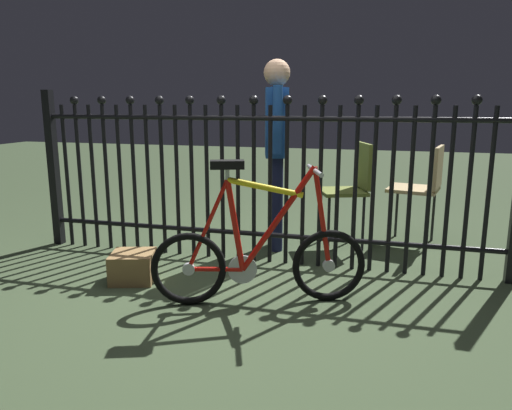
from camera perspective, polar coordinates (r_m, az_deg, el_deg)
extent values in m
plane|color=#37462D|center=(3.29, -2.80, -10.01)|extent=(20.00, 20.00, 0.00)
cylinder|color=black|center=(4.55, -22.53, 3.15)|extent=(0.03, 0.03, 1.21)
sphere|color=black|center=(4.50, -23.19, 11.21)|extent=(0.07, 0.07, 0.07)
cylinder|color=black|center=(4.47, -21.23, 3.12)|extent=(0.03, 0.03, 1.21)
cylinder|color=black|center=(4.40, -19.89, 3.08)|extent=(0.03, 0.03, 1.21)
sphere|color=black|center=(4.35, -20.50, 11.42)|extent=(0.07, 0.07, 0.07)
cylinder|color=black|center=(4.32, -18.50, 3.04)|extent=(0.03, 0.03, 1.21)
cylinder|color=black|center=(4.26, -17.06, 3.00)|extent=(0.03, 0.03, 1.21)
sphere|color=black|center=(4.21, -17.61, 11.61)|extent=(0.07, 0.07, 0.07)
cylinder|color=black|center=(4.19, -15.58, 2.95)|extent=(0.03, 0.03, 1.21)
cylinder|color=black|center=(4.13, -14.06, 2.90)|extent=(0.03, 0.03, 1.21)
sphere|color=black|center=(4.08, -14.52, 11.79)|extent=(0.07, 0.07, 0.07)
cylinder|color=black|center=(4.07, -12.49, 2.84)|extent=(0.03, 0.03, 1.21)
cylinder|color=black|center=(4.01, -10.87, 2.78)|extent=(0.03, 0.03, 1.21)
sphere|color=black|center=(3.96, -11.24, 11.94)|extent=(0.07, 0.07, 0.07)
cylinder|color=black|center=(3.96, -9.20, 2.72)|extent=(0.03, 0.03, 1.21)
cylinder|color=black|center=(3.91, -7.49, 2.65)|extent=(0.03, 0.03, 1.21)
sphere|color=black|center=(3.85, -7.76, 12.06)|extent=(0.07, 0.07, 0.07)
cylinder|color=black|center=(3.86, -5.74, 2.58)|extent=(0.03, 0.03, 1.21)
cylinder|color=black|center=(3.82, -3.95, 2.51)|extent=(0.03, 0.03, 1.21)
sphere|color=black|center=(3.76, -4.09, 12.14)|extent=(0.07, 0.07, 0.07)
cylinder|color=black|center=(3.78, -2.12, 2.43)|extent=(0.03, 0.03, 1.21)
cylinder|color=black|center=(3.74, -0.25, 2.34)|extent=(0.03, 0.03, 1.21)
sphere|color=black|center=(3.69, -0.26, 12.18)|extent=(0.07, 0.07, 0.07)
cylinder|color=black|center=(3.71, 1.65, 2.26)|extent=(0.03, 0.03, 1.21)
cylinder|color=black|center=(3.68, 3.58, 2.16)|extent=(0.03, 0.03, 1.21)
sphere|color=black|center=(3.63, 3.71, 12.15)|extent=(0.07, 0.07, 0.07)
cylinder|color=black|center=(3.66, 5.53, 2.07)|extent=(0.03, 0.03, 1.21)
cylinder|color=black|center=(3.64, 7.51, 1.97)|extent=(0.03, 0.03, 1.21)
sphere|color=black|center=(3.59, 7.80, 12.07)|extent=(0.07, 0.07, 0.07)
cylinder|color=black|center=(3.63, 9.51, 1.87)|extent=(0.03, 0.03, 1.21)
cylinder|color=black|center=(3.62, 11.52, 1.76)|extent=(0.03, 0.03, 1.21)
sphere|color=black|center=(3.56, 11.96, 11.93)|extent=(0.07, 0.07, 0.07)
cylinder|color=black|center=(3.61, 13.54, 1.65)|extent=(0.03, 0.03, 1.21)
cylinder|color=black|center=(3.61, 15.56, 1.54)|extent=(0.03, 0.03, 1.21)
sphere|color=black|center=(3.56, 16.15, 11.72)|extent=(0.07, 0.07, 0.07)
cylinder|color=black|center=(3.61, 17.58, 1.43)|extent=(0.03, 0.03, 1.21)
cylinder|color=black|center=(3.62, 19.59, 1.32)|extent=(0.03, 0.03, 1.21)
sphere|color=black|center=(3.57, 20.32, 11.45)|extent=(0.07, 0.07, 0.07)
cylinder|color=black|center=(3.64, 21.59, 1.21)|extent=(0.03, 0.03, 1.21)
cylinder|color=black|center=(3.65, 23.57, 1.09)|extent=(0.03, 0.03, 1.21)
sphere|color=black|center=(3.60, 24.44, 11.13)|extent=(0.07, 0.07, 0.07)
cylinder|color=black|center=(3.67, 25.54, 0.98)|extent=(0.03, 0.03, 1.21)
cylinder|color=black|center=(3.82, 0.20, -3.40)|extent=(3.63, 0.04, 0.04)
cylinder|color=black|center=(3.68, 0.21, 10.13)|extent=(3.63, 0.04, 0.04)
cube|color=black|center=(4.54, -22.59, 3.91)|extent=(0.07, 0.07, 1.33)
torus|color=black|center=(3.03, -7.89, -7.43)|extent=(0.45, 0.19, 0.46)
cylinder|color=silver|center=(3.03, -7.89, -7.43)|extent=(0.08, 0.05, 0.07)
torus|color=black|center=(3.10, 8.51, -7.02)|extent=(0.45, 0.19, 0.46)
cylinder|color=silver|center=(3.10, 8.51, -7.02)|extent=(0.08, 0.05, 0.07)
cylinder|color=red|center=(2.96, 2.60, -1.66)|extent=(0.45, 0.19, 0.65)
cylinder|color=yellow|center=(2.91, 1.10, 2.06)|extent=(0.45, 0.19, 0.14)
cylinder|color=red|center=(2.95, -2.46, -2.41)|extent=(0.13, 0.07, 0.57)
cylinder|color=red|center=(3.02, -4.73, -7.50)|extent=(0.32, 0.14, 0.04)
cylinder|color=red|center=(2.94, -5.68, -2.35)|extent=(0.26, 0.11, 0.56)
cylinder|color=red|center=(3.00, 7.72, -1.45)|extent=(0.14, 0.07, 0.63)
cylinder|color=silver|center=(2.93, 6.88, 4.24)|extent=(0.03, 0.03, 0.02)
cylinder|color=silver|center=(2.93, 6.88, 4.04)|extent=(0.16, 0.39, 0.03)
cylinder|color=silver|center=(2.88, -3.38, 3.66)|extent=(0.03, 0.03, 0.07)
cube|color=black|center=(2.87, -3.39, 4.75)|extent=(0.22, 0.15, 0.05)
cylinder|color=silver|center=(3.03, -1.58, -7.55)|extent=(0.17, 0.07, 0.18)
cylinder|color=black|center=(4.08, 8.49, -2.27)|extent=(0.02, 0.02, 0.47)
cylinder|color=black|center=(4.36, 7.57, -1.33)|extent=(0.02, 0.02, 0.47)
cylinder|color=black|center=(4.17, 12.43, -2.15)|extent=(0.02, 0.02, 0.47)
cylinder|color=black|center=(4.44, 11.27, -1.23)|extent=(0.02, 0.02, 0.47)
cube|color=olive|center=(4.21, 10.06, 1.55)|extent=(0.47, 0.47, 0.03)
cube|color=olive|center=(4.23, 12.46, 4.51)|extent=(0.15, 0.34, 0.38)
cylinder|color=black|center=(4.37, 15.29, -1.59)|extent=(0.02, 0.02, 0.47)
cylinder|color=black|center=(4.68, 16.12, -0.75)|extent=(0.02, 0.02, 0.47)
cylinder|color=black|center=(4.32, 19.45, -2.01)|extent=(0.02, 0.02, 0.47)
cylinder|color=black|center=(4.63, 20.02, -1.14)|extent=(0.02, 0.02, 0.47)
cube|color=tan|center=(4.45, 17.93, 1.78)|extent=(0.48, 0.48, 0.03)
cube|color=tan|center=(4.40, 20.55, 4.14)|extent=(0.11, 0.38, 0.35)
cylinder|color=#191E3F|center=(4.04, 2.38, 0.02)|extent=(0.11, 0.11, 0.79)
cylinder|color=#191E3F|center=(4.20, 2.29, 0.48)|extent=(0.11, 0.11, 0.79)
cube|color=#1E4C99|center=(4.04, 2.42, 9.61)|extent=(0.25, 0.34, 0.56)
cylinder|color=#1E4C99|center=(3.84, 2.56, 9.90)|extent=(0.08, 0.08, 0.53)
cylinder|color=#1E4C99|center=(4.24, 2.30, 10.11)|extent=(0.08, 0.08, 0.53)
sphere|color=tan|center=(4.04, 2.47, 15.22)|extent=(0.21, 0.21, 0.21)
cube|color=olive|center=(3.54, -14.19, -7.00)|extent=(0.36, 0.36, 0.20)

